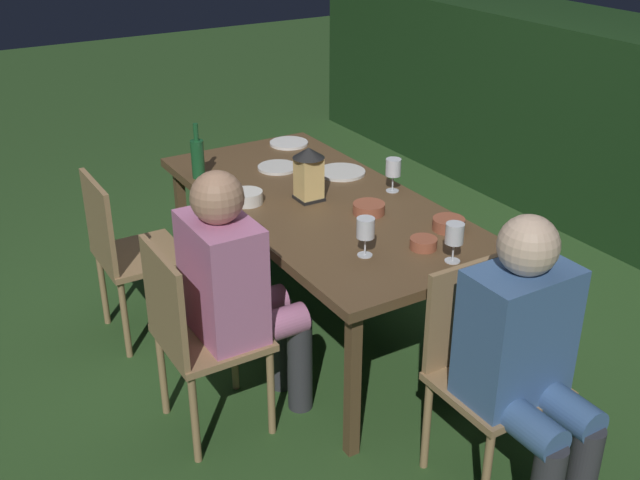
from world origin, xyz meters
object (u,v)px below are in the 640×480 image
at_px(chair_side_left_a, 127,250).
at_px(bowl_olives, 369,208).
at_px(bowl_bread, 423,243).
at_px(wine_glass_a, 366,230).
at_px(wine_glass_c, 454,235).
at_px(green_bottle_on_table, 198,158).
at_px(dining_table, 320,210).
at_px(plate_c, 289,143).
at_px(bowl_dip, 449,224).
at_px(plate_b, 341,172).
at_px(lantern_centerpiece, 309,171).
at_px(wine_glass_b, 393,169).
at_px(person_in_pink, 237,287).
at_px(chair_side_left_b, 195,332).
at_px(plate_a, 278,167).
at_px(bowl_salad, 247,197).
at_px(person_in_blue, 528,357).
at_px(chair_head_far, 485,365).

relative_size(chair_side_left_a, bowl_olives, 5.81).
bearing_deg(bowl_bread, wine_glass_a, -106.24).
xyz_separation_m(wine_glass_a, wine_glass_c, (0.23, 0.28, 0.00)).
bearing_deg(green_bottle_on_table, dining_table, 33.41).
relative_size(plate_c, bowl_dip, 1.56).
relative_size(plate_b, plate_c, 1.13).
height_order(wine_glass_a, bowl_olives, wine_glass_a).
distance_m(lantern_centerpiece, wine_glass_b, 0.43).
height_order(wine_glass_b, bowl_bread, wine_glass_b).
distance_m(person_in_pink, wine_glass_c, 0.90).
bearing_deg(wine_glass_c, bowl_olives, -178.05).
bearing_deg(chair_side_left_a, plate_c, 108.40).
bearing_deg(green_bottle_on_table, lantern_centerpiece, 31.74).
bearing_deg(chair_side_left_b, chair_side_left_a, 180.00).
xyz_separation_m(dining_table, chair_side_left_a, (-0.43, -0.85, -0.18)).
height_order(plate_b, plate_c, same).
relative_size(plate_a, bowl_salad, 1.43).
height_order(bowl_salad, bowl_dip, bowl_salad).
distance_m(dining_table, bowl_olives, 0.29).
distance_m(chair_side_left_a, wine_glass_a, 1.30).
bearing_deg(person_in_pink, person_in_blue, 33.87).
relative_size(dining_table, green_bottle_on_table, 6.62).
distance_m(chair_side_left_a, lantern_centerpiece, 0.98).
height_order(plate_a, plate_b, same).
bearing_deg(bowl_dip, person_in_pink, -98.86).
bearing_deg(chair_head_far, bowl_olives, 173.26).
relative_size(person_in_pink, plate_a, 5.35).
distance_m(bowl_olives, bowl_bread, 0.42).
height_order(person_in_blue, lantern_centerpiece, person_in_blue).
relative_size(dining_table, wine_glass_c, 11.36).
bearing_deg(chair_side_left_a, person_in_pink, 12.75).
bearing_deg(plate_a, plate_c, 142.58).
height_order(chair_head_far, plate_a, chair_head_far).
bearing_deg(bowl_salad, bowl_olives, 47.04).
relative_size(wine_glass_a, bowl_dip, 1.18).
bearing_deg(plate_c, chair_side_left_b, -42.17).
distance_m(wine_glass_c, bowl_bread, 0.18).
relative_size(bowl_bread, bowl_salad, 0.77).
bearing_deg(chair_side_left_b, bowl_salad, 137.60).
bearing_deg(plate_b, wine_glass_a, -26.60).
bearing_deg(plate_c, person_in_blue, -7.04).
bearing_deg(bowl_bread, green_bottle_on_table, -158.78).
distance_m(dining_table, plate_b, 0.38).
bearing_deg(green_bottle_on_table, plate_a, 76.57).
relative_size(chair_head_far, plate_b, 3.45).
distance_m(wine_glass_a, bowl_salad, 0.77).
bearing_deg(wine_glass_c, plate_a, -175.43).
bearing_deg(bowl_olives, person_in_blue, -5.60).
height_order(dining_table, person_in_pink, person_in_pink).
height_order(green_bottle_on_table, wine_glass_a, green_bottle_on_table).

